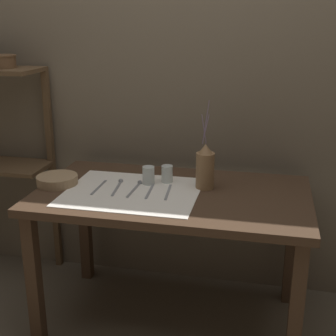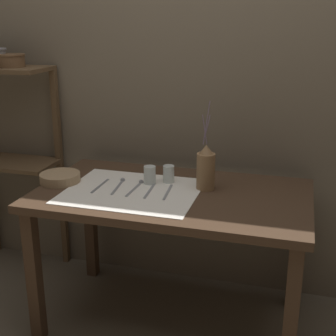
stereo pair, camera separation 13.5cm
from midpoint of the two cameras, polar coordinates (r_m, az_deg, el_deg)
The scene contains 15 objects.
ground_plane at distance 2.66m, azimuth 1.99°, elevation -18.04°, with size 12.00×12.00×0.00m, color brown.
stone_wall_back at distance 2.66m, azimuth 4.92°, elevation 10.09°, with size 7.00×0.06×2.40m.
wooden_table at distance 2.33m, azimuth 2.16°, elevation -5.05°, with size 1.34×0.77×0.74m.
wooden_shelf_unit at distance 2.99m, azimuth -17.48°, elevation 4.20°, with size 0.57×0.30×1.29m.
linen_cloth at distance 2.31m, azimuth -2.72°, elevation -2.82°, with size 0.65×0.53×0.00m.
pitcher_with_flowers at distance 2.31m, azimuth 6.30°, elevation -0.09°, with size 0.09×0.09×0.44m.
wooden_bowl at distance 2.47m, azimuth -11.50°, elevation -1.19°, with size 0.21×0.21×0.05m.
glass_tumbler_near at distance 2.38m, azimuth -0.61°, elevation -0.87°, with size 0.06×0.06×0.09m.
glass_tumbler_far at distance 2.41m, azimuth 1.69°, elevation -0.74°, with size 0.06×0.06×0.09m.
fork_outer at distance 2.38m, azimuth -6.67°, elevation -2.18°, with size 0.01×0.21×0.00m.
spoon_outer at distance 2.40m, azimuth -4.21°, elevation -1.85°, with size 0.04×0.22×0.02m.
spoon_inner at distance 2.37m, azimuth -2.02°, elevation -2.08°, with size 0.02×0.22×0.02m.
knife_center at distance 2.30m, azimuth -0.57°, elevation -2.79°, with size 0.03×0.21×0.00m.
fork_inner at distance 2.28m, azimuth 1.67°, elevation -2.96°, with size 0.03×0.21×0.00m.
metal_pot_small at distance 2.85m, azimuth -17.34°, elevation 12.47°, with size 0.17×0.17×0.07m.
Camera 2 is at (0.58, -2.07, 1.56)m, focal length 50.00 mm.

